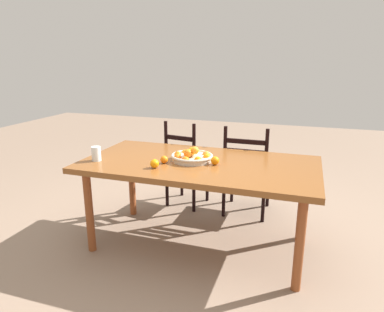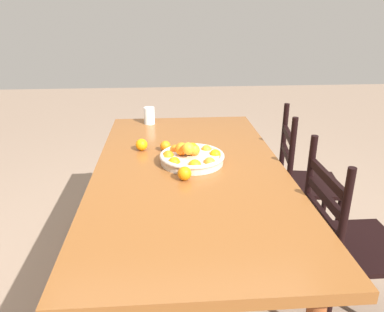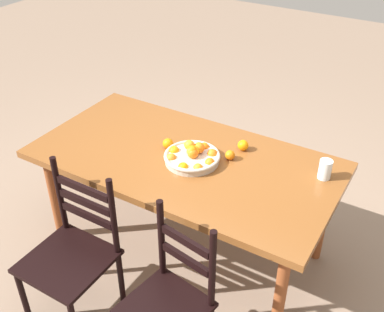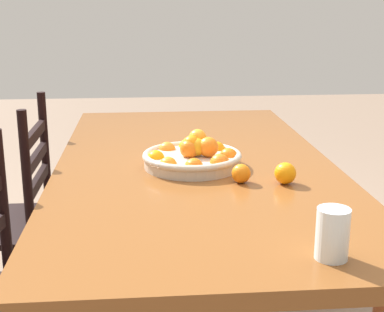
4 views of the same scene
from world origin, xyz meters
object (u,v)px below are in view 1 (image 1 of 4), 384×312
fruit_bowl (192,156)px  chair_near_window (186,166)px  orange_loose_1 (215,161)px  chair_by_cabinet (247,173)px  drinking_glass (96,154)px  orange_loose_2 (155,164)px  orange_loose_0 (164,160)px  dining_table (199,170)px

fruit_bowl → chair_near_window: bearing=113.0°
orange_loose_1 → chair_by_cabinet: bearing=80.6°
drinking_glass → chair_by_cabinet: bearing=42.4°
drinking_glass → chair_near_window: bearing=67.3°
chair_by_cabinet → orange_loose_2: 1.23m
chair_near_window → chair_by_cabinet: bearing=-171.8°
orange_loose_1 → fruit_bowl: bearing=167.0°
orange_loose_0 → orange_loose_2: orange_loose_2 is taller
dining_table → chair_near_window: bearing=116.7°
chair_near_window → drinking_glass: size_ratio=7.92×
chair_near_window → orange_loose_1: size_ratio=13.86×
chair_near_window → orange_loose_0: bearing=107.8°
dining_table → drinking_glass: (-0.83, -0.24, 0.13)m
chair_near_window → drinking_glass: chair_near_window is taller
dining_table → chair_near_window: (-0.40, 0.79, -0.25)m
chair_by_cabinet → drinking_glass: bearing=42.7°
fruit_bowl → drinking_glass: 0.80m
dining_table → fruit_bowl: (-0.07, 0.01, 0.11)m
orange_loose_1 → orange_loose_2: (-0.43, -0.23, 0.00)m
chair_by_cabinet → fruit_bowl: chair_by_cabinet is taller
orange_loose_0 → chair_near_window: bearing=98.5°
dining_table → chair_near_window: size_ratio=2.02×
dining_table → orange_loose_1: (0.14, -0.04, 0.11)m
dining_table → orange_loose_2: size_ratio=27.58×
fruit_bowl → drinking_glass: fruit_bowl is taller
dining_table → orange_loose_1: size_ratio=27.98×
dining_table → drinking_glass: bearing=-164.0°
orange_loose_2 → dining_table: bearing=43.2°
dining_table → orange_loose_2: orange_loose_2 is taller
fruit_bowl → drinking_glass: (-0.76, -0.25, 0.02)m
dining_table → fruit_bowl: size_ratio=5.49×
orange_loose_1 → drinking_glass: 0.99m
dining_table → orange_loose_2: 0.40m
dining_table → drinking_glass: drinking_glass is taller
orange_loose_0 → orange_loose_1: bearing=12.6°
orange_loose_2 → drinking_glass: drinking_glass is taller
fruit_bowl → orange_loose_0: (-0.19, -0.14, -0.01)m
fruit_bowl → drinking_glass: size_ratio=2.91×
chair_by_cabinet → orange_loose_0: (-0.54, -0.90, 0.35)m
orange_loose_0 → drinking_glass: bearing=-169.0°
fruit_bowl → drinking_glass: bearing=-161.8°
dining_table → chair_by_cabinet: bearing=70.2°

